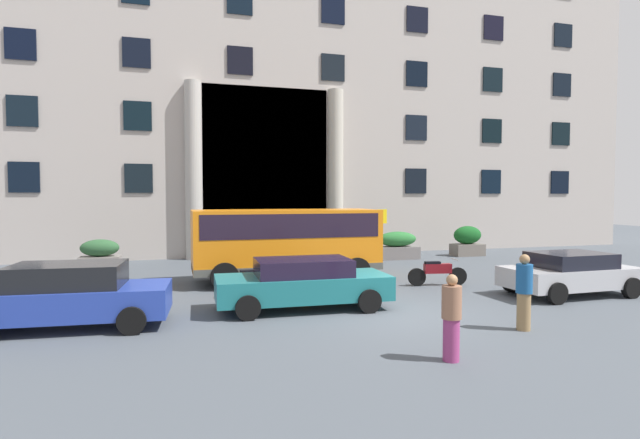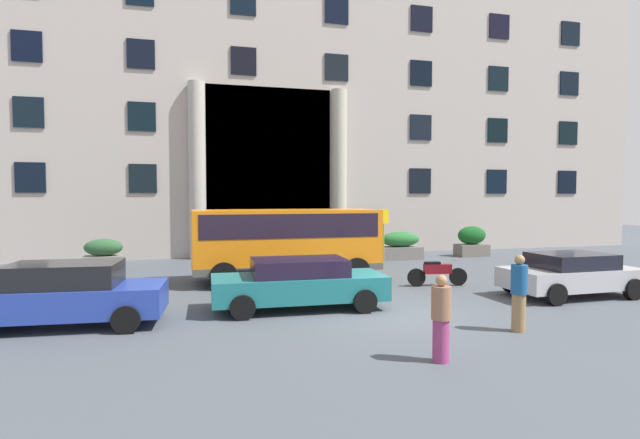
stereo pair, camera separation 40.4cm
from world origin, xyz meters
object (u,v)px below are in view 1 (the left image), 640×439
(bus_stop_sign, at_px, (382,231))
(parked_hatchback_near, at_px, (303,283))
(pedestrian_man_crossing, at_px, (524,292))
(parked_sedan_second, at_px, (68,295))
(hedge_planter_entrance_left, at_px, (397,246))
(parked_coupe_end, at_px, (570,273))
(pedestrian_woman_dark_dress, at_px, (451,318))
(hedge_planter_entrance_right, at_px, (467,241))
(hedge_planter_far_west, at_px, (100,255))
(motorcycle_near_kerb, at_px, (254,282))
(hedge_planter_east, at_px, (245,247))
(hedge_planter_far_east, at_px, (315,246))
(scooter_by_planter, at_px, (436,272))
(orange_minibus, at_px, (286,238))

(bus_stop_sign, relative_size, parked_hatchback_near, 0.53)
(bus_stop_sign, relative_size, pedestrian_man_crossing, 1.44)
(bus_stop_sign, distance_m, parked_sedan_second, 12.72)
(hedge_planter_entrance_left, xyz_separation_m, parked_coupe_end, (1.38, -9.44, 0.04))
(hedge_planter_entrance_left, relative_size, pedestrian_woman_dark_dress, 1.28)
(bus_stop_sign, distance_m, pedestrian_woman_dark_dress, 11.84)
(parked_sedan_second, bearing_deg, bus_stop_sign, 36.92)
(hedge_planter_entrance_right, distance_m, hedge_planter_far_west, 17.26)
(hedge_planter_far_west, xyz_separation_m, parked_coupe_end, (14.62, -9.61, 0.08))
(bus_stop_sign, relative_size, pedestrian_woman_dark_dress, 1.55)
(bus_stop_sign, relative_size, parked_sedan_second, 0.55)
(hedge_planter_entrance_right, height_order, motorcycle_near_kerb, hedge_planter_entrance_right)
(hedge_planter_far_west, xyz_separation_m, hedge_planter_east, (6.02, 0.43, 0.14))
(hedge_planter_entrance_left, relative_size, hedge_planter_far_east, 1.16)
(motorcycle_near_kerb, bearing_deg, pedestrian_woman_dark_dress, -73.10)
(bus_stop_sign, bearing_deg, parked_coupe_end, -64.99)
(parked_sedan_second, bearing_deg, parked_hatchback_near, 8.15)
(hedge_planter_entrance_left, height_order, scooter_by_planter, hedge_planter_entrance_left)
(hedge_planter_entrance_right, xyz_separation_m, parked_sedan_second, (-16.53, -9.65, 0.02))
(bus_stop_sign, distance_m, motorcycle_near_kerb, 7.67)
(orange_minibus, xyz_separation_m, parked_coupe_end, (7.81, -4.82, -0.85))
(bus_stop_sign, relative_size, hedge_planter_far_west, 1.57)
(scooter_by_planter, bearing_deg, parked_coupe_end, -30.96)
(hedge_planter_entrance_left, distance_m, hedge_planter_far_west, 13.25)
(parked_sedan_second, bearing_deg, hedge_planter_far_west, 98.29)
(scooter_by_planter, bearing_deg, hedge_planter_entrance_right, 59.68)
(motorcycle_near_kerb, xyz_separation_m, pedestrian_woman_dark_dress, (2.65, -6.75, 0.34))
(parked_coupe_end, xyz_separation_m, motorcycle_near_kerb, (-9.32, 2.40, -0.23))
(parked_hatchback_near, distance_m, pedestrian_man_crossing, 5.47)
(hedge_planter_entrance_left, height_order, hedge_planter_far_west, hedge_planter_entrance_left)
(hedge_planter_entrance_right, relative_size, scooter_by_planter, 0.77)
(hedge_planter_entrance_right, relative_size, pedestrian_man_crossing, 0.92)
(hedge_planter_far_east, distance_m, parked_hatchback_near, 9.76)
(scooter_by_planter, distance_m, pedestrian_woman_dark_dress, 7.79)
(bus_stop_sign, bearing_deg, hedge_planter_entrance_left, 53.11)
(pedestrian_woman_dark_dress, bearing_deg, hedge_planter_entrance_right, 98.70)
(bus_stop_sign, height_order, hedge_planter_entrance_right, bus_stop_sign)
(bus_stop_sign, xyz_separation_m, scooter_by_planter, (0.14, -4.39, -1.08))
(hedge_planter_east, distance_m, parked_hatchback_near, 9.60)
(hedge_planter_entrance_right, xyz_separation_m, scooter_by_planter, (-5.75, -7.13, -0.27))
(hedge_planter_entrance_right, xyz_separation_m, hedge_planter_far_west, (-17.26, -0.08, -0.13))
(hedge_planter_far_west, distance_m, pedestrian_woman_dark_dress, 16.07)
(hedge_planter_far_west, bearing_deg, pedestrian_woman_dark_dress, -60.35)
(scooter_by_planter, bearing_deg, pedestrian_man_crossing, -90.64)
(motorcycle_near_kerb, bearing_deg, hedge_planter_entrance_left, 37.05)
(hedge_planter_entrance_right, height_order, hedge_planter_entrance_left, hedge_planter_entrance_right)
(hedge_planter_entrance_left, bearing_deg, hedge_planter_entrance_right, 3.59)
(hedge_planter_entrance_left, height_order, pedestrian_man_crossing, pedestrian_man_crossing)
(hedge_planter_entrance_right, height_order, hedge_planter_far_east, hedge_planter_entrance_right)
(orange_minibus, distance_m, hedge_planter_entrance_left, 7.97)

